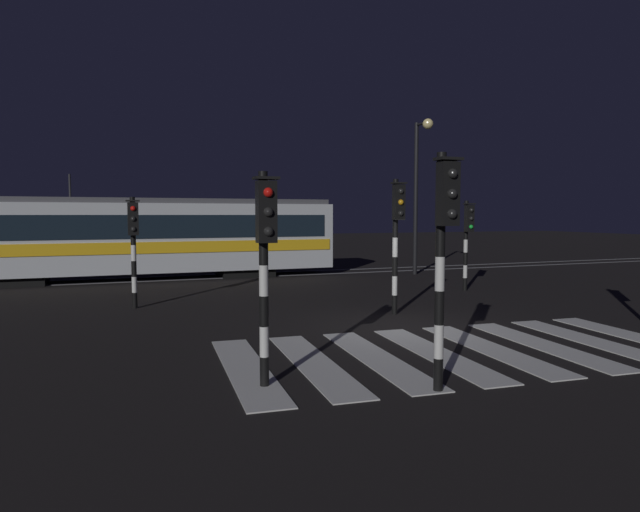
% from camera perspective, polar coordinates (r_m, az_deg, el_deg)
% --- Properties ---
extents(ground_plane, '(120.00, 120.00, 0.00)m').
position_cam_1_polar(ground_plane, '(13.19, 8.13, -7.21)').
color(ground_plane, black).
extents(rail_near, '(80.00, 0.12, 0.03)m').
position_cam_1_polar(rail_near, '(23.63, -5.41, -2.07)').
color(rail_near, '#59595E').
rests_on(rail_near, ground).
extents(rail_far, '(80.00, 0.12, 0.03)m').
position_cam_1_polar(rail_far, '(25.01, -6.30, -1.73)').
color(rail_far, '#59595E').
rests_on(rail_far, ground).
extents(crosswalk_zebra, '(9.34, 4.94, 0.02)m').
position_cam_1_polar(crosswalk_zebra, '(11.15, 14.42, -9.37)').
color(crosswalk_zebra, silver).
rests_on(crosswalk_zebra, ground).
extents(traffic_light_corner_far_right, '(0.36, 0.42, 3.08)m').
position_cam_1_polar(traffic_light_corner_far_right, '(19.59, 14.85, 2.42)').
color(traffic_light_corner_far_right, black).
rests_on(traffic_light_corner_far_right, ground).
extents(traffic_light_kerb_mid_left, '(0.36, 0.42, 3.50)m').
position_cam_1_polar(traffic_light_kerb_mid_left, '(8.19, 12.54, 2.05)').
color(traffic_light_kerb_mid_left, black).
rests_on(traffic_light_kerb_mid_left, ground).
extents(traffic_light_corner_far_left, '(0.36, 0.42, 3.10)m').
position_cam_1_polar(traffic_light_corner_far_left, '(16.17, -18.54, 2.01)').
color(traffic_light_corner_far_left, black).
rests_on(traffic_light_corner_far_left, ground).
extents(traffic_light_median_centre, '(0.36, 0.42, 3.52)m').
position_cam_1_polar(traffic_light_median_centre, '(14.54, 7.87, 3.09)').
color(traffic_light_median_centre, black).
rests_on(traffic_light_median_centre, ground).
extents(traffic_light_corner_near_left, '(0.36, 0.42, 3.25)m').
position_cam_1_polar(traffic_light_corner_near_left, '(8.27, -5.63, 0.99)').
color(traffic_light_corner_near_left, black).
rests_on(traffic_light_corner_near_left, ground).
extents(street_lamp_trackside_right, '(0.44, 1.21, 6.59)m').
position_cam_1_polar(street_lamp_trackside_right, '(24.50, 10.10, 7.98)').
color(street_lamp_trackside_right, black).
rests_on(street_lamp_trackside_right, ground).
extents(tram, '(16.04, 2.58, 4.15)m').
position_cam_1_polar(tram, '(23.38, -18.21, 1.92)').
color(tram, silver).
rests_on(tram, ground).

